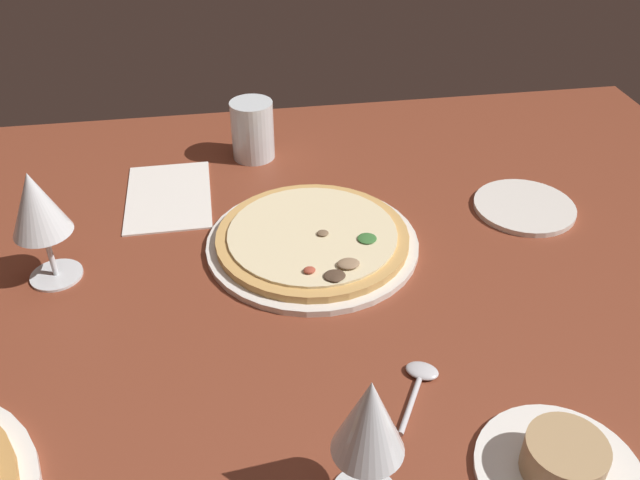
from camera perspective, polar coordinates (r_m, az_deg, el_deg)
dining_table at (r=98.12cm, az=0.67°, el=-3.24°), size 150.00×110.00×4.00cm
pizza_main at (r=100.19cm, az=-0.63°, el=0.01°), size 31.93×31.93×3.36cm
ramekin_on_saucer at (r=75.49cm, az=19.95°, el=-17.61°), size 17.30×17.30×4.99cm
wine_glass_far at (r=62.12cm, az=4.24°, el=-15.16°), size 6.96×6.96×16.77cm
wine_glass_near at (r=95.95cm, az=-23.06°, el=2.59°), size 7.96×7.96×16.98cm
water_glass at (r=123.22cm, az=-5.76°, el=9.00°), size 7.72×7.72×10.74cm
side_plate at (r=114.10cm, az=17.06°, el=2.72°), size 16.37×16.37×0.90cm
paper_menu at (r=115.30cm, az=-12.80°, el=3.68°), size 14.11×21.43×0.30cm
spoon at (r=81.19cm, az=8.46°, el=-11.72°), size 7.60×10.84×1.00cm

